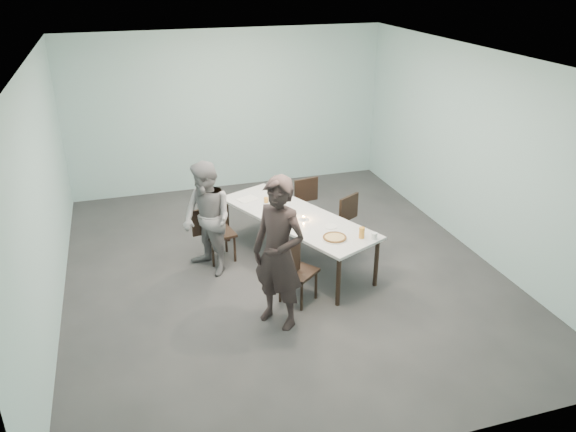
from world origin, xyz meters
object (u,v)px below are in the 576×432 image
object	(u,v)px
chair_near_left	(295,269)
side_plate	(331,226)
chair_far_left	(214,230)
pizza	(335,238)
chair_far_right	(300,201)
diner_far	(207,219)
tealight	(304,218)
amber_tumbler	(266,200)
chair_near_right	(344,220)
table	(296,219)
beer_glass	(362,233)
water_tumbler	(374,236)
diner_near	(279,254)

from	to	relation	value
chair_near_left	side_plate	xyz separation A→B (m)	(0.70, 0.56, 0.25)
chair_far_left	pizza	distance (m)	1.89
chair_near_left	chair_far_right	size ratio (longest dim) A/B	1.00
chair_near_left	diner_far	bearing A→B (deg)	90.53
side_plate	pizza	bearing A→B (deg)	-102.78
tealight	amber_tumbler	xyz separation A→B (m)	(-0.35, 0.75, 0.02)
chair_near_right	amber_tumbler	bearing A→B (deg)	-51.82
tealight	table	bearing A→B (deg)	110.93
beer_glass	water_tumbler	size ratio (longest dim) A/B	1.67
side_plate	amber_tumbler	xyz separation A→B (m)	(-0.63, 1.09, 0.04)
chair_far_left	pizza	size ratio (longest dim) A/B	2.56
chair_near_left	diner_far	distance (m)	1.50
side_plate	water_tumbler	world-z (taller)	water_tumbler
side_plate	chair_near_left	bearing A→B (deg)	-141.25
chair_far_left	chair_near_right	size ratio (longest dim) A/B	1.00
chair_far_left	chair_far_right	xyz separation A→B (m)	(1.56, 0.67, 0.00)
diner_near	water_tumbler	size ratio (longest dim) A/B	21.27
water_tumbler	amber_tumbler	xyz separation A→B (m)	(-1.04, 1.60, -0.01)
beer_glass	tealight	world-z (taller)	beer_glass
side_plate	beer_glass	bearing A→B (deg)	-58.07
diner_far	side_plate	distance (m)	1.72
beer_glass	water_tumbler	bearing A→B (deg)	-30.47
chair_far_left	pizza	xyz separation A→B (m)	(1.41, -1.24, 0.27)
chair_near_right	water_tumbler	world-z (taller)	chair_near_right
pizza	chair_far_left	bearing A→B (deg)	138.65
chair_far_right	diner_far	bearing A→B (deg)	20.09
chair_near_left	table	bearing A→B (deg)	33.28
pizza	side_plate	bearing A→B (deg)	77.22
chair_near_right	pizza	bearing A→B (deg)	31.81
diner_far	water_tumbler	distance (m)	2.31
chair_far_left	diner_near	xyz separation A→B (m)	(0.48, -1.78, 0.46)
pizza	side_plate	world-z (taller)	pizza
pizza	water_tumbler	bearing A→B (deg)	-17.91
diner_far	beer_glass	size ratio (longest dim) A/B	10.94
chair_near_left	side_plate	distance (m)	0.93
water_tumbler	tealight	size ratio (longest dim) A/B	1.61
diner_near	side_plate	xyz separation A→B (m)	(1.01, 0.90, -0.20)
side_plate	beer_glass	xyz separation A→B (m)	(0.27, -0.43, 0.07)
side_plate	water_tumbler	bearing A→B (deg)	-51.41
chair_near_left	diner_near	size ratio (longest dim) A/B	0.45
chair_near_left	beer_glass	size ratio (longest dim) A/B	5.80
table	water_tumbler	xyz separation A→B (m)	(0.75, -1.01, 0.10)
amber_tumbler	chair_far_left	bearing A→B (deg)	-166.39
chair_far_right	amber_tumbler	bearing A→B (deg)	23.95
diner_near	pizza	xyz separation A→B (m)	(0.93, 0.55, -0.19)
chair_near_right	diner_far	bearing A→B (deg)	-28.17
chair_far_left	chair_near_right	distance (m)	1.97
table	tealight	distance (m)	0.18
chair_near_left	chair_far_left	world-z (taller)	same
pizza	water_tumbler	size ratio (longest dim) A/B	3.78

